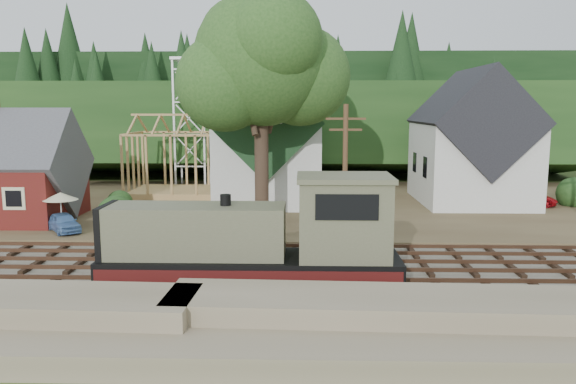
{
  "coord_description": "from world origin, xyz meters",
  "views": [
    {
      "loc": [
        4.66,
        -25.84,
        7.81
      ],
      "look_at": [
        3.81,
        6.0,
        3.0
      ],
      "focal_mm": 35.0,
      "sensor_mm": 36.0,
      "label": 1
    }
  ],
  "objects_px": {
    "patio_set": "(60,198)",
    "car_red": "(529,198)",
    "car_blue": "(64,222)",
    "locomotive": "(262,244)"
  },
  "relations": [
    {
      "from": "patio_set",
      "to": "car_red",
      "type": "bearing_deg",
      "value": 16.16
    },
    {
      "from": "car_blue",
      "to": "patio_set",
      "type": "xyz_separation_m",
      "value": [
        -0.38,
        0.63,
        1.4
      ]
    },
    {
      "from": "car_blue",
      "to": "car_red",
      "type": "distance_m",
      "value": 33.56
    },
    {
      "from": "car_blue",
      "to": "car_red",
      "type": "xyz_separation_m",
      "value": [
        32.03,
        10.02,
        -0.01
      ]
    },
    {
      "from": "patio_set",
      "to": "locomotive",
      "type": "bearing_deg",
      "value": -39.52
    },
    {
      "from": "locomotive",
      "to": "car_blue",
      "type": "xyz_separation_m",
      "value": [
        -12.89,
        10.31,
        -1.28
      ]
    },
    {
      "from": "car_blue",
      "to": "car_red",
      "type": "bearing_deg",
      "value": -21.36
    },
    {
      "from": "car_red",
      "to": "locomotive",
      "type": "bearing_deg",
      "value": 149.05
    },
    {
      "from": "locomotive",
      "to": "patio_set",
      "type": "xyz_separation_m",
      "value": [
        -13.27,
        10.95,
        0.12
      ]
    },
    {
      "from": "car_red",
      "to": "patio_set",
      "type": "relative_size",
      "value": 1.77
    }
  ]
}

